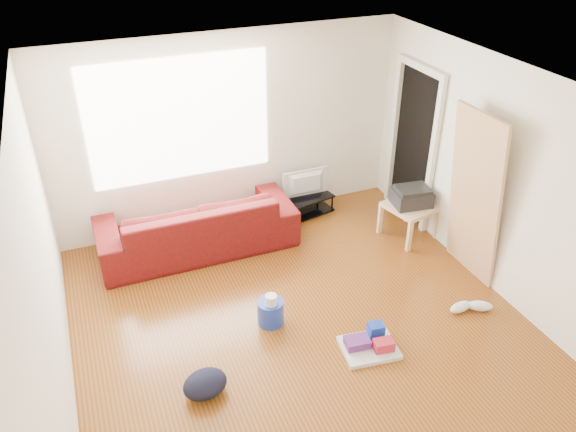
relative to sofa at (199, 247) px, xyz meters
name	(u,v)px	position (x,y,z in m)	size (l,w,h in m)	color
room	(310,221)	(0.70, -1.80, 1.25)	(4.51, 5.01, 2.51)	#5A3212
sofa	(199,247)	(0.00, 0.00, 0.00)	(2.39, 0.94, 0.70)	#4C140C
tv_stand	(307,204)	(1.60, 0.27, 0.14)	(0.75, 0.52, 0.26)	black
tv	(307,184)	(1.60, 0.27, 0.44)	(0.65, 0.09, 0.37)	black
side_table	(410,209)	(2.58, -0.74, 0.39)	(0.68, 0.68, 0.46)	tan
printer	(412,196)	(2.58, -0.74, 0.57)	(0.50, 0.40, 0.24)	black
bucket	(271,322)	(0.35, -1.64, 0.00)	(0.27, 0.27, 0.27)	#1C36A6
toilet_paper	(271,310)	(0.34, -1.68, 0.19)	(0.12, 0.12, 0.11)	white
cleaning_tray	(370,344)	(1.12, -2.36, 0.06)	(0.59, 0.50, 0.19)	silver
backpack	(206,393)	(-0.52, -2.30, 0.00)	(0.41, 0.32, 0.22)	black
sneakers	(470,306)	(2.40, -2.27, 0.06)	(0.49, 0.25, 0.11)	white
door_panel	(460,270)	(2.76, -1.63, 0.00)	(0.04, 0.80, 1.99)	tan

